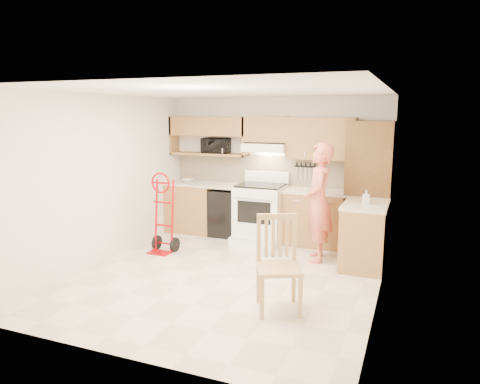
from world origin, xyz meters
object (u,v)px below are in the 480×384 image
Objects in this scene: microwave at (216,146)px; hand_truck at (162,217)px; range at (259,208)px; person at (319,203)px; dining_chair at (279,265)px.

microwave reaches higher than hand_truck.
range is (0.98, -0.36, -1.03)m from microwave.
microwave is at bearing 159.98° from range.
range is 0.67× the size of person.
range is 1.69m from hand_truck.
dining_chair is at bearing -28.25° from hand_truck.
microwave is 0.42× the size of range.
dining_chair is (2.37, -1.37, -0.05)m from hand_truck.
dining_chair is (-0.04, -1.91, -0.36)m from person.
person is at bearing -30.52° from microwave.
microwave is 0.43× the size of hand_truck.
dining_chair is at bearing -66.14° from range.
hand_truck is at bearing -138.75° from range.
range is 1.31m from person.
microwave is at bearing 101.51° from dining_chair.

